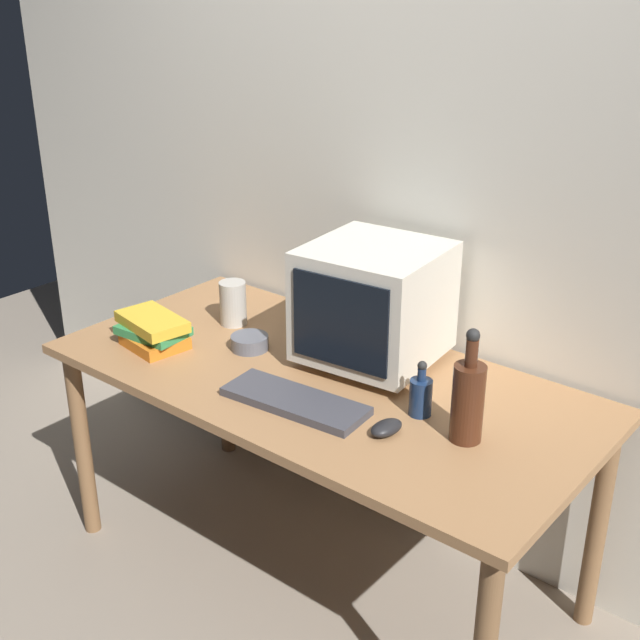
{
  "coord_description": "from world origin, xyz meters",
  "views": [
    {
      "loc": [
        1.39,
        -1.71,
        1.88
      ],
      "look_at": [
        0.0,
        0.0,
        0.91
      ],
      "focal_mm": 46.72,
      "sensor_mm": 36.0,
      "label": 1
    }
  ],
  "objects_px": {
    "computer_mouse": "(386,428)",
    "bottle_short": "(421,395)",
    "book_stack": "(153,331)",
    "metal_canister": "(233,303)",
    "bottle_tall": "(468,399)",
    "crt_monitor": "(374,304)",
    "cd_spindle": "(249,343)",
    "keyboard": "(295,401)"
  },
  "relations": [
    {
      "from": "bottle_tall",
      "to": "book_stack",
      "type": "distance_m",
      "value": 1.07
    },
    {
      "from": "cd_spindle",
      "to": "metal_canister",
      "type": "relative_size",
      "value": 0.8
    },
    {
      "from": "book_stack",
      "to": "cd_spindle",
      "type": "relative_size",
      "value": 2.18
    },
    {
      "from": "bottle_short",
      "to": "book_stack",
      "type": "relative_size",
      "value": 0.62
    },
    {
      "from": "book_stack",
      "to": "metal_canister",
      "type": "bearing_deg",
      "value": 75.45
    },
    {
      "from": "bottle_short",
      "to": "cd_spindle",
      "type": "distance_m",
      "value": 0.65
    },
    {
      "from": "computer_mouse",
      "to": "bottle_short",
      "type": "bearing_deg",
      "value": 93.62
    },
    {
      "from": "bottle_tall",
      "to": "metal_canister",
      "type": "bearing_deg",
      "value": 171.37
    },
    {
      "from": "crt_monitor",
      "to": "cd_spindle",
      "type": "relative_size",
      "value": 3.5
    },
    {
      "from": "crt_monitor",
      "to": "cd_spindle",
      "type": "distance_m",
      "value": 0.43
    },
    {
      "from": "crt_monitor",
      "to": "bottle_short",
      "type": "relative_size",
      "value": 2.62
    },
    {
      "from": "bottle_tall",
      "to": "bottle_short",
      "type": "distance_m",
      "value": 0.17
    },
    {
      "from": "computer_mouse",
      "to": "crt_monitor",
      "type": "bearing_deg",
      "value": 139.32
    },
    {
      "from": "book_stack",
      "to": "keyboard",
      "type": "bearing_deg",
      "value": -0.64
    },
    {
      "from": "keyboard",
      "to": "bottle_tall",
      "type": "xyz_separation_m",
      "value": [
        0.46,
        0.14,
        0.11
      ]
    },
    {
      "from": "bottle_tall",
      "to": "computer_mouse",
      "type": "bearing_deg",
      "value": -147.95
    },
    {
      "from": "bottle_tall",
      "to": "cd_spindle",
      "type": "relative_size",
      "value": 2.61
    },
    {
      "from": "bottle_short",
      "to": "book_stack",
      "type": "distance_m",
      "value": 0.91
    },
    {
      "from": "crt_monitor",
      "to": "bottle_tall",
      "type": "relative_size",
      "value": 1.34
    },
    {
      "from": "bottle_tall",
      "to": "book_stack",
      "type": "height_order",
      "value": "bottle_tall"
    },
    {
      "from": "book_stack",
      "to": "crt_monitor",
      "type": "bearing_deg",
      "value": 29.97
    },
    {
      "from": "computer_mouse",
      "to": "metal_canister",
      "type": "bearing_deg",
      "value": 170.89
    },
    {
      "from": "bottle_tall",
      "to": "metal_canister",
      "type": "relative_size",
      "value": 2.09
    },
    {
      "from": "keyboard",
      "to": "book_stack",
      "type": "bearing_deg",
      "value": 174.03
    },
    {
      "from": "computer_mouse",
      "to": "bottle_short",
      "type": "relative_size",
      "value": 0.62
    },
    {
      "from": "computer_mouse",
      "to": "cd_spindle",
      "type": "bearing_deg",
      "value": 175.6
    },
    {
      "from": "book_stack",
      "to": "metal_canister",
      "type": "height_order",
      "value": "metal_canister"
    },
    {
      "from": "metal_canister",
      "to": "computer_mouse",
      "type": "bearing_deg",
      "value": -17.58
    },
    {
      "from": "cd_spindle",
      "to": "metal_canister",
      "type": "bearing_deg",
      "value": 147.88
    },
    {
      "from": "computer_mouse",
      "to": "bottle_tall",
      "type": "distance_m",
      "value": 0.23
    },
    {
      "from": "computer_mouse",
      "to": "book_stack",
      "type": "bearing_deg",
      "value": -169.69
    },
    {
      "from": "bottle_short",
      "to": "cd_spindle",
      "type": "relative_size",
      "value": 1.34
    },
    {
      "from": "keyboard",
      "to": "cd_spindle",
      "type": "distance_m",
      "value": 0.39
    },
    {
      "from": "computer_mouse",
      "to": "metal_canister",
      "type": "distance_m",
      "value": 0.85
    },
    {
      "from": "bottle_short",
      "to": "crt_monitor",
      "type": "bearing_deg",
      "value": 148.17
    },
    {
      "from": "crt_monitor",
      "to": "cd_spindle",
      "type": "height_order",
      "value": "crt_monitor"
    },
    {
      "from": "keyboard",
      "to": "bottle_tall",
      "type": "distance_m",
      "value": 0.49
    },
    {
      "from": "crt_monitor",
      "to": "metal_canister",
      "type": "height_order",
      "value": "crt_monitor"
    },
    {
      "from": "keyboard",
      "to": "metal_canister",
      "type": "xyz_separation_m",
      "value": [
        -0.53,
        0.29,
        0.06
      ]
    },
    {
      "from": "bottle_tall",
      "to": "cd_spindle",
      "type": "height_order",
      "value": "bottle_tall"
    },
    {
      "from": "computer_mouse",
      "to": "book_stack",
      "type": "xyz_separation_m",
      "value": [
        -0.89,
        -0.03,
        0.03
      ]
    },
    {
      "from": "book_stack",
      "to": "metal_canister",
      "type": "xyz_separation_m",
      "value": [
        0.07,
        0.29,
        0.02
      ]
    }
  ]
}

